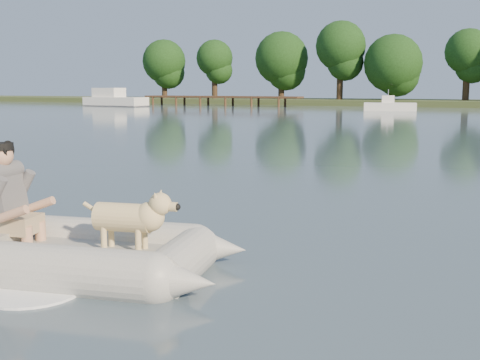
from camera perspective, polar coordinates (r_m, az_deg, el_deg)
The scene contains 7 objects.
water at distance 6.63m, azimuth -9.72°, elevation -8.66°, with size 160.00×160.00×0.00m, color #4F5E6B.
dock at distance 64.41m, azimuth -1.85°, elevation 7.51°, with size 18.00×2.00×1.04m, color #4C331E, non-canonical shape.
dinghy at distance 6.79m, azimuth -16.41°, elevation -3.00°, with size 4.95×3.53×1.46m, color #9E9E99, non-canonical shape.
man at distance 7.20m, azimuth -21.34°, elevation -1.03°, with size 0.77×0.66×1.14m, color #5B5B5F, non-canonical shape.
dog at distance 6.54m, azimuth -10.94°, elevation -3.97°, with size 0.99×0.35×0.66m, color #D3BA79, non-canonical shape.
cabin_cruiser at distance 64.12m, azimuth -11.74°, elevation 7.71°, with size 7.24×2.59×2.24m, color white, non-canonical shape.
motorboat at distance 52.40m, azimuth 14.05°, elevation 7.32°, with size 4.43×1.70×1.87m, color white, non-canonical shape.
Camera 1 is at (3.70, -5.14, 1.98)m, focal length 45.00 mm.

